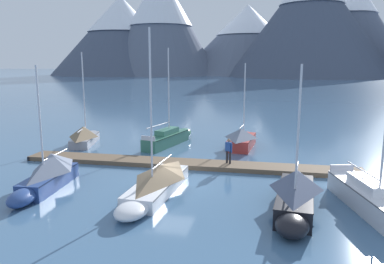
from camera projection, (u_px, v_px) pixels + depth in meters
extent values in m
plane|color=#426689|center=(170.00, 184.00, 21.63)|extent=(700.00, 700.00, 0.00)
cone|color=#424C60|center=(122.00, 36.00, 214.59)|extent=(80.73, 80.73, 44.26)
cone|color=white|center=(121.00, 14.00, 212.36)|extent=(38.81, 38.81, 20.26)
cone|color=slate|center=(161.00, 23.00, 205.58)|extent=(63.84, 63.84, 56.54)
cone|color=slate|center=(247.00, 40.00, 218.94)|extent=(81.71, 81.71, 39.96)
cone|color=white|center=(248.00, 20.00, 216.84)|extent=(37.19, 37.19, 17.32)
cone|color=#424C60|center=(310.00, 20.00, 183.68)|extent=(81.21, 81.21, 55.06)
cone|color=#4C566B|center=(345.00, 23.00, 203.93)|extent=(72.83, 72.83, 57.15)
cube|color=brown|center=(186.00, 164.00, 25.45)|extent=(23.06, 2.16, 0.30)
cylinder|color=#38383D|center=(183.00, 167.00, 24.66)|extent=(22.12, 0.46, 0.24)
cylinder|color=#38383D|center=(188.00, 161.00, 26.25)|extent=(22.12, 0.46, 0.24)
cube|color=black|center=(36.00, 155.00, 27.70)|extent=(0.18, 2.01, 0.27)
cube|color=black|center=(364.00, 174.00, 23.20)|extent=(0.18, 2.01, 0.27)
cube|color=#93939E|center=(85.00, 140.00, 32.13)|extent=(2.58, 4.82, 0.73)
ellipsoid|color=#93939E|center=(92.00, 134.00, 34.69)|extent=(1.68, 2.03, 0.69)
cube|color=#424247|center=(85.00, 136.00, 32.07)|extent=(2.60, 4.74, 0.06)
cylinder|color=silver|center=(84.00, 94.00, 31.80)|extent=(0.10, 0.10, 7.12)
cylinder|color=silver|center=(82.00, 130.00, 31.03)|extent=(0.71, 2.56, 0.08)
pyramid|color=#7A664C|center=(84.00, 132.00, 31.64)|extent=(2.60, 3.99, 0.91)
cube|color=navy|center=(50.00, 181.00, 20.93)|extent=(1.76, 4.84, 0.86)
ellipsoid|color=navy|center=(22.00, 198.00, 18.27)|extent=(1.32, 2.12, 0.82)
cube|color=#121D39|center=(49.00, 174.00, 20.86)|extent=(1.79, 4.75, 0.06)
cylinder|color=silver|center=(40.00, 122.00, 19.78)|extent=(0.10, 0.10, 5.99)
cylinder|color=silver|center=(56.00, 155.00, 21.56)|extent=(0.33, 2.84, 0.08)
pyramid|color=slate|center=(51.00, 162.00, 21.10)|extent=(1.93, 3.92, 1.06)
cube|color=#336B56|center=(166.00, 140.00, 31.58)|extent=(2.66, 6.06, 0.99)
ellipsoid|color=#336B56|center=(184.00, 133.00, 34.53)|extent=(1.60, 2.34, 0.94)
cube|color=#163027|center=(166.00, 135.00, 31.49)|extent=(2.67, 5.96, 0.06)
cylinder|color=silver|center=(169.00, 91.00, 31.28)|extent=(0.10, 0.10, 7.19)
cylinder|color=silver|center=(158.00, 125.00, 30.16)|extent=(0.90, 3.53, 0.08)
cube|color=#3A7560|center=(167.00, 131.00, 31.57)|extent=(1.52, 2.80, 0.45)
cube|color=silver|center=(148.00, 138.00, 28.90)|extent=(1.20, 0.37, 0.36)
cube|color=white|center=(158.00, 186.00, 20.26)|extent=(2.00, 6.36, 0.70)
ellipsoid|color=white|center=(132.00, 210.00, 16.91)|extent=(1.57, 2.23, 0.67)
cube|color=slate|center=(158.00, 180.00, 20.20)|extent=(2.04, 6.23, 0.06)
cylinder|color=silver|center=(151.00, 109.00, 18.69)|extent=(0.10, 0.10, 7.96)
cylinder|color=silver|center=(162.00, 162.00, 20.81)|extent=(0.21, 3.22, 0.08)
pyramid|color=#7A664C|center=(160.00, 171.00, 20.58)|extent=(2.20, 5.11, 0.72)
cube|color=#B2332D|center=(242.00, 142.00, 30.86)|extent=(2.11, 4.63, 0.92)
ellipsoid|color=#B2332D|center=(246.00, 137.00, 33.20)|extent=(1.59, 1.53, 0.88)
cube|color=#501614|center=(242.00, 137.00, 30.78)|extent=(2.14, 4.55, 0.06)
cylinder|color=silver|center=(244.00, 100.00, 30.96)|extent=(0.10, 0.10, 6.02)
cylinder|color=silver|center=(242.00, 127.00, 30.38)|extent=(0.26, 2.06, 0.08)
pyramid|color=slate|center=(241.00, 133.00, 30.39)|extent=(2.28, 3.76, 0.75)
cube|color=black|center=(295.00, 200.00, 17.87)|extent=(2.11, 5.57, 0.96)
ellipsoid|color=black|center=(292.00, 226.00, 15.03)|extent=(1.52, 1.86, 0.91)
cube|color=black|center=(296.00, 191.00, 17.79)|extent=(2.14, 5.47, 0.06)
cylinder|color=silver|center=(298.00, 133.00, 16.23)|extent=(0.10, 0.10, 5.97)
cylinder|color=silver|center=(297.00, 169.00, 17.93)|extent=(0.35, 2.83, 0.08)
pyramid|color=#4C5670|center=(296.00, 179.00, 18.08)|extent=(2.25, 4.51, 0.90)
cube|color=silver|center=(366.00, 198.00, 17.97)|extent=(2.82, 6.06, 1.04)
cube|color=slate|center=(367.00, 189.00, 17.89)|extent=(2.83, 5.95, 0.06)
cylinder|color=silver|center=(363.00, 171.00, 18.30)|extent=(0.87, 3.22, 0.08)
cube|color=white|center=(369.00, 184.00, 17.69)|extent=(1.62, 2.81, 0.48)
cube|color=silver|center=(342.00, 168.00, 20.66)|extent=(1.28, 0.41, 0.36)
cylinder|color=#232328|center=(230.00, 157.00, 24.83)|extent=(0.14, 0.14, 0.86)
cylinder|color=#232328|center=(227.00, 157.00, 25.01)|extent=(0.14, 0.14, 0.86)
cube|color=#234793|center=(229.00, 147.00, 24.78)|extent=(0.44, 0.39, 0.60)
sphere|color=#A37556|center=(229.00, 140.00, 24.71)|extent=(0.22, 0.22, 0.22)
cylinder|color=#234793|center=(232.00, 148.00, 24.63)|extent=(0.09, 0.09, 0.62)
cylinder|color=#234793|center=(226.00, 147.00, 24.97)|extent=(0.09, 0.09, 0.62)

